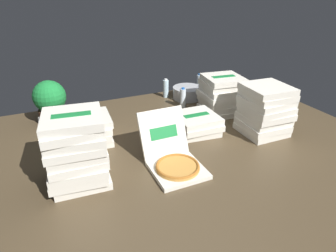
% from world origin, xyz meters
% --- Properties ---
extents(ground_plane, '(3.20, 2.40, 0.02)m').
position_xyz_m(ground_plane, '(0.00, 0.00, -0.01)').
color(ground_plane, '#4C3D28').
extents(open_pizza_box, '(0.34, 0.50, 0.35)m').
position_xyz_m(open_pizza_box, '(-0.16, -0.23, 0.07)').
color(open_pizza_box, silver).
rests_on(open_pizza_box, ground_plane).
extents(pizza_stack_right_mid, '(0.38, 0.39, 0.16)m').
position_xyz_m(pizza_stack_right_mid, '(0.24, 0.16, 0.08)').
color(pizza_stack_right_mid, silver).
rests_on(pizza_stack_right_mid, ground_plane).
extents(pizza_stack_left_mid, '(0.37, 0.38, 0.41)m').
position_xyz_m(pizza_stack_left_mid, '(0.75, -0.08, 0.21)').
color(pizza_stack_left_mid, silver).
rests_on(pizza_stack_left_mid, ground_plane).
extents(pizza_stack_right_far, '(0.40, 0.40, 0.47)m').
position_xyz_m(pizza_stack_right_far, '(-0.78, -0.14, 0.23)').
color(pizza_stack_right_far, silver).
rests_on(pizza_stack_right_far, ground_plane).
extents(pizza_stack_center_far, '(0.39, 0.38, 0.21)m').
position_xyz_m(pizza_stack_center_far, '(-0.62, 0.37, 0.10)').
color(pizza_stack_center_far, silver).
rests_on(pizza_stack_center_far, ground_plane).
extents(pizza_stack_right_near, '(0.40, 0.40, 0.37)m').
position_xyz_m(pizza_stack_right_near, '(0.67, 0.43, 0.18)').
color(pizza_stack_right_near, silver).
rests_on(pizza_stack_right_near, ground_plane).
extents(ice_bucket, '(0.32, 0.32, 0.13)m').
position_xyz_m(ice_bucket, '(0.55, 0.90, 0.06)').
color(ice_bucket, '#B7BABF').
rests_on(ice_bucket, ground_plane).
extents(water_bottle_0, '(0.06, 0.06, 0.21)m').
position_xyz_m(water_bottle_0, '(0.35, 1.03, 0.10)').
color(water_bottle_0, silver).
rests_on(water_bottle_0, ground_plane).
extents(water_bottle_1, '(0.06, 0.06, 0.21)m').
position_xyz_m(water_bottle_1, '(0.38, 0.69, 0.10)').
color(water_bottle_1, white).
rests_on(water_bottle_1, ground_plane).
extents(water_bottle_2, '(0.06, 0.06, 0.21)m').
position_xyz_m(water_bottle_2, '(0.72, 0.64, 0.10)').
color(water_bottle_2, white).
rests_on(water_bottle_2, ground_plane).
extents(water_bottle_3, '(0.06, 0.06, 0.21)m').
position_xyz_m(water_bottle_3, '(0.74, 0.71, 0.10)').
color(water_bottle_3, silver).
rests_on(water_bottle_3, ground_plane).
extents(water_bottle_4, '(0.06, 0.06, 0.21)m').
position_xyz_m(water_bottle_4, '(0.78, 1.05, 0.10)').
color(water_bottle_4, silver).
rests_on(water_bottle_4, ground_plane).
extents(water_bottle_5, '(0.06, 0.06, 0.21)m').
position_xyz_m(water_bottle_5, '(0.72, 0.80, 0.10)').
color(water_bottle_5, silver).
rests_on(water_bottle_5, ground_plane).
extents(potted_plant, '(0.28, 0.28, 0.40)m').
position_xyz_m(potted_plant, '(-0.85, 0.85, 0.21)').
color(potted_plant, '#513323').
rests_on(potted_plant, ground_plane).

